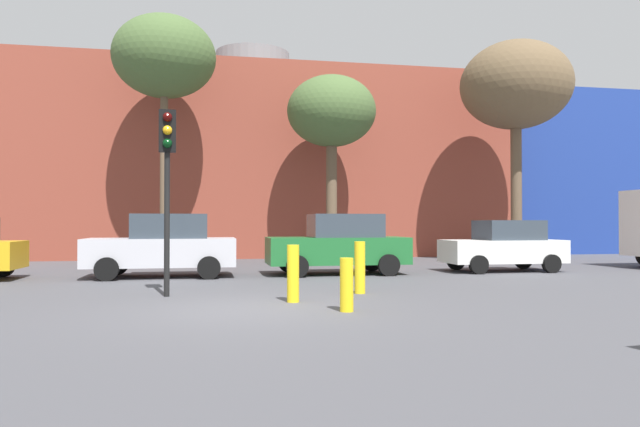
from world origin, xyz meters
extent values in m
plane|color=#47474C|center=(0.00, 0.00, 0.00)|extent=(200.00, 200.00, 0.00)
cube|color=brown|center=(1.71, 21.30, 4.44)|extent=(24.66, 12.74, 8.88)
cube|color=navy|center=(18.04, 21.30, 4.22)|extent=(8.00, 11.47, 8.44)
cylinder|color=slate|center=(1.71, 21.30, 9.88)|extent=(4.00, 4.00, 2.00)
cylinder|color=black|center=(-6.53, 7.68, 0.30)|extent=(0.61, 0.21, 0.61)
cube|color=silver|center=(-2.00, 6.80, 0.73)|extent=(4.24, 1.82, 0.81)
cube|color=#333D47|center=(-1.74, 6.80, 1.48)|extent=(2.12, 1.61, 0.71)
cylinder|color=black|center=(-3.36, 5.87, 0.32)|extent=(0.65, 0.22, 0.65)
cylinder|color=black|center=(-3.36, 7.73, 0.32)|extent=(0.65, 0.22, 0.65)
cylinder|color=black|center=(-0.64, 5.87, 0.32)|extent=(0.65, 0.22, 0.65)
cylinder|color=black|center=(-0.64, 7.73, 0.32)|extent=(0.65, 0.22, 0.65)
cube|color=#1E662D|center=(3.23, 6.80, 0.73)|extent=(4.26, 1.83, 0.81)
cube|color=#333D47|center=(3.49, 6.80, 1.49)|extent=(2.13, 1.62, 0.71)
cylinder|color=black|center=(1.86, 5.87, 0.32)|extent=(0.65, 0.22, 0.65)
cylinder|color=black|center=(1.86, 7.73, 0.32)|extent=(0.65, 0.22, 0.65)
cylinder|color=black|center=(4.60, 5.87, 0.32)|extent=(0.65, 0.22, 0.65)
cylinder|color=black|center=(4.60, 7.73, 0.32)|extent=(0.65, 0.22, 0.65)
cube|color=white|center=(8.75, 6.80, 0.66)|extent=(3.83, 1.64, 0.73)
cube|color=#333D47|center=(8.98, 6.80, 1.34)|extent=(1.92, 1.46, 0.64)
cylinder|color=black|center=(7.52, 5.96, 0.29)|extent=(0.58, 0.20, 0.58)
cylinder|color=black|center=(7.52, 7.64, 0.29)|extent=(0.58, 0.20, 0.58)
cylinder|color=black|center=(9.98, 5.96, 0.29)|extent=(0.58, 0.20, 0.58)
cylinder|color=black|center=(9.98, 7.64, 0.29)|extent=(0.58, 0.20, 0.58)
cylinder|color=black|center=(-1.53, 2.14, 1.55)|extent=(0.12, 0.12, 3.10)
cube|color=black|center=(-1.53, 2.14, 3.55)|extent=(0.38, 0.27, 0.90)
sphere|color=#3C0605|center=(-1.52, 2.00, 3.83)|extent=(0.20, 0.20, 0.20)
sphere|color=#F2A514|center=(-1.52, 2.00, 3.55)|extent=(0.20, 0.20, 0.20)
sphere|color=black|center=(-1.52, 2.00, 3.27)|extent=(0.20, 0.20, 0.20)
cylinder|color=brown|center=(4.26, 12.41, 2.57)|extent=(0.44, 0.44, 5.13)
ellipsoid|color=#476033|center=(4.26, 12.41, 6.13)|extent=(3.62, 3.62, 2.90)
cylinder|color=brown|center=(11.84, 11.37, 3.02)|extent=(0.45, 0.45, 6.03)
ellipsoid|color=brown|center=(11.84, 11.37, 7.28)|extent=(4.54, 4.54, 3.63)
cylinder|color=brown|center=(-2.33, 12.26, 3.44)|extent=(0.30, 0.30, 6.88)
ellipsoid|color=#476033|center=(-2.33, 12.26, 7.96)|extent=(3.92, 3.92, 3.13)
cylinder|color=yellow|center=(1.76, -0.66, 0.48)|extent=(0.24, 0.24, 0.95)
cylinder|color=yellow|center=(1.00, 0.74, 0.57)|extent=(0.24, 0.24, 1.14)
cylinder|color=yellow|center=(2.67, 1.89, 0.58)|extent=(0.24, 0.24, 1.16)
camera|label=1|loc=(-0.66, -10.79, 1.57)|focal=32.85mm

